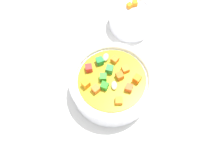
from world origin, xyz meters
The scene contains 4 objects.
ground_plane centered at (0.00, 0.00, -1.00)cm, with size 140.00×140.00×2.00cm, color silver.
soup_bowl_main centered at (0.01, 0.01, 3.25)cm, with size 17.79×17.79×6.96cm.
spoon centered at (-0.48, -14.26, 0.37)cm, with size 21.19×7.82×0.81cm.
side_bowl_small centered at (16.10, -9.40, 2.51)cm, with size 11.08×11.08×5.36cm.
Camera 1 is at (-20.66, 5.63, 49.20)cm, focal length 38.37 mm.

